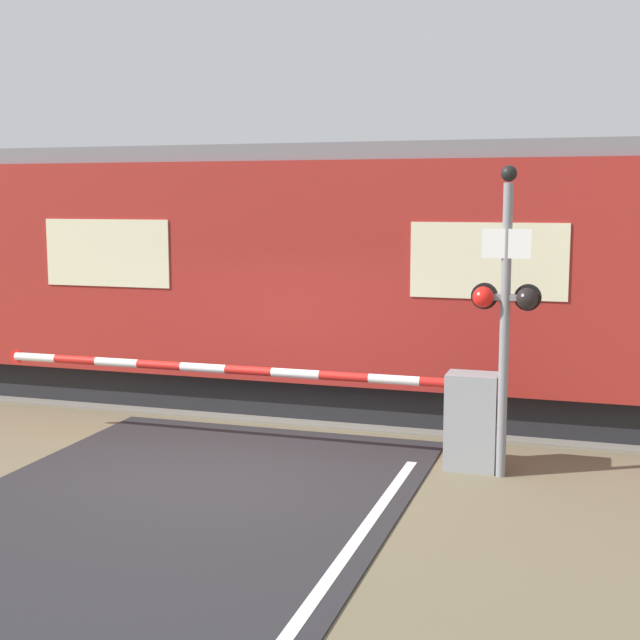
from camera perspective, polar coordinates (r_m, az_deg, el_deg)
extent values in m
plane|color=#6B6047|center=(10.62, -6.31, -9.67)|extent=(80.00, 80.00, 0.00)
cube|color=slate|center=(14.12, 0.04, -5.14)|extent=(36.00, 3.20, 0.03)
cube|color=#595451|center=(13.44, -0.89, -5.53)|extent=(36.00, 0.08, 0.10)
cube|color=#595451|center=(14.78, 0.88, -4.30)|extent=(36.00, 0.08, 0.10)
cube|color=black|center=(15.13, -10.24, -3.29)|extent=(18.63, 2.61, 0.60)
cube|color=maroon|center=(14.88, -10.41, 3.70)|extent=(20.25, 3.07, 3.09)
cube|color=slate|center=(14.86, -10.57, 10.12)|extent=(19.85, 2.83, 0.24)
cube|color=beige|center=(11.69, 10.70, 3.73)|extent=(2.03, 0.02, 0.99)
cube|color=beige|center=(13.52, -13.49, 4.19)|extent=(2.03, 0.02, 0.99)
cube|color=gray|center=(10.71, 9.69, -6.41)|extent=(0.60, 0.44, 1.15)
cylinder|color=gray|center=(10.61, 9.75, -4.09)|extent=(0.16, 0.16, 0.18)
cylinder|color=red|center=(10.65, 8.07, -4.01)|extent=(0.63, 0.11, 0.11)
cylinder|color=white|center=(10.77, 4.77, -3.83)|extent=(0.63, 0.11, 0.11)
cylinder|color=red|center=(10.92, 1.54, -3.64)|extent=(0.63, 0.11, 0.11)
cylinder|color=white|center=(11.10, -1.58, -3.44)|extent=(0.63, 0.11, 0.11)
cylinder|color=red|center=(11.32, -4.59, -3.25)|extent=(0.63, 0.11, 0.11)
cylinder|color=white|center=(11.57, -7.48, -3.05)|extent=(0.63, 0.11, 0.11)
cylinder|color=red|center=(11.84, -10.24, -2.86)|extent=(0.63, 0.11, 0.11)
cylinder|color=white|center=(12.14, -12.87, -2.66)|extent=(0.63, 0.11, 0.11)
cylinder|color=red|center=(12.47, -15.37, -2.48)|extent=(0.63, 0.11, 0.11)
cylinder|color=white|center=(12.82, -17.73, -2.29)|extent=(0.63, 0.11, 0.11)
cylinder|color=red|center=(13.00, -18.86, -2.20)|extent=(0.20, 0.02, 0.20)
cylinder|color=gray|center=(10.26, 11.72, -0.80)|extent=(0.11, 0.11, 3.35)
cube|color=gray|center=(10.21, 11.78, 1.43)|extent=(0.60, 0.07, 0.07)
sphere|color=red|center=(10.18, 10.40, 1.46)|extent=(0.24, 0.24, 0.24)
sphere|color=black|center=(10.14, 13.11, 1.35)|extent=(0.24, 0.24, 0.24)
cylinder|color=black|center=(10.29, 10.48, 1.52)|extent=(0.30, 0.06, 0.30)
cylinder|color=black|center=(10.25, 13.16, 1.42)|extent=(0.30, 0.06, 0.30)
cube|color=white|center=(10.12, 11.86, 4.80)|extent=(0.55, 0.02, 0.33)
sphere|color=black|center=(10.15, 12.00, 9.16)|extent=(0.18, 0.18, 0.18)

